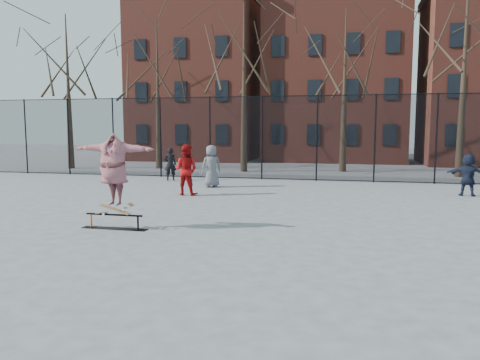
% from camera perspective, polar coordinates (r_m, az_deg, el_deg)
% --- Properties ---
extents(ground, '(100.00, 100.00, 0.00)m').
position_cam_1_polar(ground, '(9.78, -3.39, -8.44)').
color(ground, slate).
extents(skate_rail, '(1.71, 0.26, 0.38)m').
position_cam_1_polar(skate_rail, '(12.06, -15.07, -5.07)').
color(skate_rail, black).
rests_on(skate_rail, ground).
extents(skateboard, '(0.87, 0.21, 0.10)m').
position_cam_1_polar(skateboard, '(11.99, -14.99, -3.77)').
color(skateboard, '#9B623E').
rests_on(skateboard, skate_rail).
extents(skater, '(2.18, 0.60, 1.77)m').
position_cam_1_polar(skater, '(11.87, -15.12, 0.70)').
color(skater, '#443688').
rests_on(skater, skateboard).
extents(bystander_grey, '(1.03, 0.97, 1.77)m').
position_cam_1_polar(bystander_grey, '(19.62, -3.51, 1.70)').
color(bystander_grey, '#5E5E62').
rests_on(bystander_grey, ground).
extents(bystander_black, '(0.65, 0.53, 1.55)m').
position_cam_1_polar(bystander_black, '(22.28, -8.50, 1.93)').
color(bystander_black, black).
rests_on(bystander_black, ground).
extents(bystander_red, '(0.97, 0.79, 1.88)m').
position_cam_1_polar(bystander_red, '(17.42, -6.61, 1.24)').
color(bystander_red, '#A00E0F').
rests_on(bystander_red, ground).
extents(bystander_navy, '(1.51, 0.75, 1.56)m').
position_cam_1_polar(bystander_navy, '(18.99, 26.04, 0.58)').
color(bystander_navy, '#181E30').
rests_on(bystander_navy, ground).
extents(fence, '(34.03, 0.07, 4.00)m').
position_cam_1_polar(fence, '(22.22, 6.22, 5.25)').
color(fence, black).
rests_on(fence, ground).
extents(tree_row, '(33.66, 7.46, 10.67)m').
position_cam_1_polar(tree_row, '(26.81, 6.99, 16.84)').
color(tree_row, black).
rests_on(tree_row, ground).
extents(rowhouses, '(29.00, 7.00, 13.00)m').
position_cam_1_polar(rowhouses, '(35.29, 10.18, 12.16)').
color(rowhouses, brown).
rests_on(rowhouses, ground).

